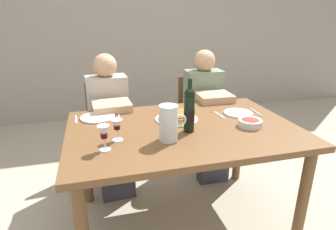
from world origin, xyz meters
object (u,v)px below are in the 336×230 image
water_pitcher (169,125)px  dining_table (183,139)px  dinner_plate_right_setting (98,117)px  diner_right (207,110)px  dinner_plate_left_setting (238,113)px  chair_left (108,123)px  chair_right (198,114)px  salad_bowl (250,122)px  wine_glass_left_diner (104,133)px  wine_bottle (189,110)px  baked_tart (177,116)px  diner_left (110,120)px  wine_glass_right_diner (117,126)px

water_pitcher → dining_table: bearing=50.0°
dinner_plate_right_setting → diner_right: (0.99, 0.35, -0.15)m
dinner_plate_left_setting → chair_left: bearing=141.7°
dinner_plate_right_setting → chair_right: bearing=30.5°
salad_bowl → wine_glass_left_diner: wine_glass_left_diner is taller
wine_glass_left_diner → chair_right: wine_glass_left_diner is taller
wine_bottle → chair_left: wine_bottle is taller
salad_bowl → baked_tart: bearing=150.7°
wine_bottle → water_pitcher: 0.19m
wine_glass_left_diner → diner_right: 1.32m
water_pitcher → baked_tart: (0.14, 0.31, -0.07)m
water_pitcher → dinner_plate_left_setting: water_pitcher is taller
water_pitcher → chair_left: size_ratio=0.25×
dinner_plate_left_setting → baked_tart: bearing=-179.9°
wine_bottle → water_pitcher: wine_bottle is taller
dinner_plate_right_setting → chair_left: size_ratio=0.28×
diner_left → dinner_plate_right_setting: bearing=68.7°
diner_right → dinner_plate_right_setting: bearing=21.0°
salad_bowl → diner_left: size_ratio=0.13×
wine_glass_left_diner → chair_right: size_ratio=0.17×
diner_left → chair_right: (0.89, 0.26, -0.12)m
chair_left → chair_right: bearing=178.0°
wine_bottle → water_pitcher: (-0.16, -0.10, -0.05)m
wine_glass_left_diner → chair_right: bearing=48.8°
wine_glass_left_diner → diner_left: diner_left is taller
wine_glass_left_diner → chair_left: bearing=86.7°
water_pitcher → dinner_plate_right_setting: size_ratio=0.89×
dinner_plate_right_setting → diner_right: diner_right is taller
diner_right → wine_glass_left_diner: bearing=43.7°
wine_bottle → chair_right: size_ratio=0.39×
chair_left → diner_left: 0.26m
dining_table → dinner_plate_left_setting: bearing=16.3°
dinner_plate_left_setting → chair_left: chair_left is taller
dinner_plate_right_setting → chair_right: 1.19m
baked_tart → diner_right: bearing=49.4°
wine_glass_right_diner → chair_left: bearing=90.9°
chair_left → water_pitcher: bearing=102.5°
diner_left → chair_left: bearing=-90.6°
dining_table → water_pitcher: (-0.15, -0.18, 0.19)m
wine_glass_right_diner → salad_bowl: bearing=-0.4°
wine_bottle → baked_tart: 0.25m
chair_left → dinner_plate_right_setting: bearing=77.2°
dining_table → water_pitcher: size_ratio=6.93×
diner_right → dinner_plate_left_setting: bearing=94.8°
dining_table → wine_glass_right_diner: wine_glass_right_diner is taller
dining_table → diner_right: diner_right is taller
wine_glass_right_diner → diner_right: (0.89, 0.77, -0.24)m
dining_table → chair_right: chair_right is taller
water_pitcher → diner_left: bearing=109.9°
wine_bottle → chair_left: 1.14m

